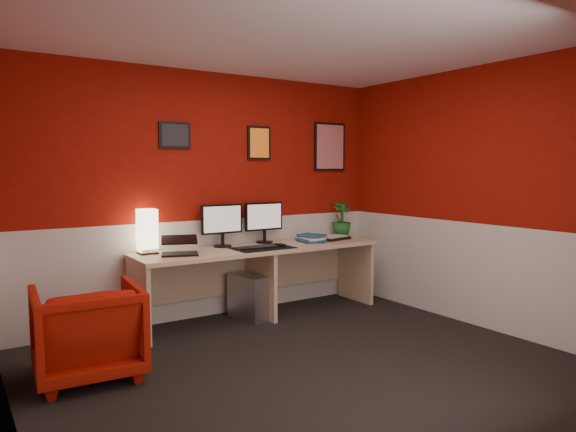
{
  "coord_description": "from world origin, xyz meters",
  "views": [
    {
      "loc": [
        -2.29,
        -3.18,
        1.53
      ],
      "look_at": [
        0.6,
        1.21,
        1.05
      ],
      "focal_mm": 32.7,
      "sensor_mm": 36.0,
      "label": 1
    }
  ],
  "objects_px": {
    "laptop": "(180,243)",
    "pc_tower": "(248,297)",
    "monitor_left": "(222,219)",
    "shoji_lamp": "(147,233)",
    "monitor_right": "(264,216)",
    "potted_plant": "(341,219)",
    "armchair": "(88,331)",
    "zen_tray": "(333,238)",
    "desk": "(261,282)"
  },
  "relations": [
    {
      "from": "desk",
      "to": "pc_tower",
      "type": "height_order",
      "value": "desk"
    },
    {
      "from": "monitor_left",
      "to": "monitor_right",
      "type": "xyz_separation_m",
      "value": [
        0.51,
        0.02,
        0.0
      ]
    },
    {
      "from": "monitor_left",
      "to": "potted_plant",
      "type": "relative_size",
      "value": 1.41
    },
    {
      "from": "zen_tray",
      "to": "potted_plant",
      "type": "bearing_deg",
      "value": 31.18
    },
    {
      "from": "desk",
      "to": "monitor_left",
      "type": "distance_m",
      "value": 0.76
    },
    {
      "from": "desk",
      "to": "monitor_left",
      "type": "bearing_deg",
      "value": 149.03
    },
    {
      "from": "pc_tower",
      "to": "armchair",
      "type": "relative_size",
      "value": 0.6
    },
    {
      "from": "desk",
      "to": "zen_tray",
      "type": "relative_size",
      "value": 7.43
    },
    {
      "from": "shoji_lamp",
      "to": "pc_tower",
      "type": "bearing_deg",
      "value": -11.54
    },
    {
      "from": "shoji_lamp",
      "to": "monitor_left",
      "type": "distance_m",
      "value": 0.78
    },
    {
      "from": "potted_plant",
      "to": "pc_tower",
      "type": "xyz_separation_m",
      "value": [
        -1.35,
        -0.17,
        -0.71
      ]
    },
    {
      "from": "desk",
      "to": "zen_tray",
      "type": "height_order",
      "value": "zen_tray"
    },
    {
      "from": "pc_tower",
      "to": "zen_tray",
      "type": "bearing_deg",
      "value": -9.35
    },
    {
      "from": "zen_tray",
      "to": "potted_plant",
      "type": "height_order",
      "value": "potted_plant"
    },
    {
      "from": "monitor_right",
      "to": "potted_plant",
      "type": "distance_m",
      "value": 1.03
    },
    {
      "from": "laptop",
      "to": "shoji_lamp",
      "type": "bearing_deg",
      "value": 153.28
    },
    {
      "from": "pc_tower",
      "to": "armchair",
      "type": "bearing_deg",
      "value": -169.39
    },
    {
      "from": "monitor_left",
      "to": "pc_tower",
      "type": "height_order",
      "value": "monitor_left"
    },
    {
      "from": "laptop",
      "to": "pc_tower",
      "type": "bearing_deg",
      "value": 23.64
    },
    {
      "from": "potted_plant",
      "to": "pc_tower",
      "type": "bearing_deg",
      "value": -172.7
    },
    {
      "from": "shoji_lamp",
      "to": "monitor_left",
      "type": "bearing_deg",
      "value": -0.22
    },
    {
      "from": "shoji_lamp",
      "to": "laptop",
      "type": "xyz_separation_m",
      "value": [
        0.22,
        -0.24,
        -0.09
      ]
    },
    {
      "from": "pc_tower",
      "to": "armchair",
      "type": "distance_m",
      "value": 1.84
    },
    {
      "from": "armchair",
      "to": "desk",
      "type": "bearing_deg",
      "value": -156.0
    },
    {
      "from": "laptop",
      "to": "zen_tray",
      "type": "xyz_separation_m",
      "value": [
        1.84,
        0.07,
        -0.09
      ]
    },
    {
      "from": "shoji_lamp",
      "to": "potted_plant",
      "type": "relative_size",
      "value": 0.97
    },
    {
      "from": "laptop",
      "to": "pc_tower",
      "type": "relative_size",
      "value": 0.73
    },
    {
      "from": "desk",
      "to": "monitor_right",
      "type": "height_order",
      "value": "monitor_right"
    },
    {
      "from": "shoji_lamp",
      "to": "potted_plant",
      "type": "height_order",
      "value": "potted_plant"
    },
    {
      "from": "zen_tray",
      "to": "laptop",
      "type": "bearing_deg",
      "value": -177.94
    },
    {
      "from": "zen_tray",
      "to": "potted_plant",
      "type": "distance_m",
      "value": 0.34
    },
    {
      "from": "desk",
      "to": "potted_plant",
      "type": "distance_m",
      "value": 1.34
    },
    {
      "from": "zen_tray",
      "to": "potted_plant",
      "type": "xyz_separation_m",
      "value": [
        0.24,
        0.15,
        0.19
      ]
    },
    {
      "from": "shoji_lamp",
      "to": "armchair",
      "type": "bearing_deg",
      "value": -130.85
    },
    {
      "from": "shoji_lamp",
      "to": "pc_tower",
      "type": "height_order",
      "value": "shoji_lamp"
    },
    {
      "from": "desk",
      "to": "shoji_lamp",
      "type": "height_order",
      "value": "shoji_lamp"
    },
    {
      "from": "shoji_lamp",
      "to": "laptop",
      "type": "height_order",
      "value": "shoji_lamp"
    },
    {
      "from": "monitor_left",
      "to": "pc_tower",
      "type": "distance_m",
      "value": 0.84
    },
    {
      "from": "shoji_lamp",
      "to": "monitor_left",
      "type": "xyz_separation_m",
      "value": [
        0.78,
        -0.0,
        0.09
      ]
    },
    {
      "from": "zen_tray",
      "to": "armchair",
      "type": "relative_size",
      "value": 0.47
    },
    {
      "from": "shoji_lamp",
      "to": "zen_tray",
      "type": "xyz_separation_m",
      "value": [
        2.07,
        -0.17,
        -0.18
      ]
    },
    {
      "from": "shoji_lamp",
      "to": "monitor_left",
      "type": "height_order",
      "value": "monitor_left"
    },
    {
      "from": "shoji_lamp",
      "to": "monitor_right",
      "type": "xyz_separation_m",
      "value": [
        1.29,
        0.02,
        0.09
      ]
    },
    {
      "from": "shoji_lamp",
      "to": "monitor_left",
      "type": "relative_size",
      "value": 0.69
    },
    {
      "from": "laptop",
      "to": "potted_plant",
      "type": "xyz_separation_m",
      "value": [
        2.09,
        0.21,
        0.1
      ]
    },
    {
      "from": "laptop",
      "to": "armchair",
      "type": "height_order",
      "value": "laptop"
    },
    {
      "from": "laptop",
      "to": "desk",
      "type": "bearing_deg",
      "value": 22.89
    },
    {
      "from": "monitor_left",
      "to": "armchair",
      "type": "distance_m",
      "value": 1.87
    },
    {
      "from": "shoji_lamp",
      "to": "armchair",
      "type": "relative_size",
      "value": 0.53
    },
    {
      "from": "laptop",
      "to": "potted_plant",
      "type": "relative_size",
      "value": 0.8
    }
  ]
}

